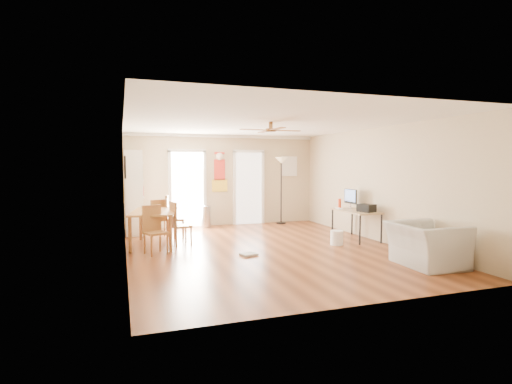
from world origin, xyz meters
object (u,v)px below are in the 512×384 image
object	(u,v)px
dining_chair_near	(156,230)
torchiere_lamp	(281,191)
dining_chair_far	(156,218)
trash_can	(206,217)
dining_chair_right_b	(181,224)
dining_table	(154,228)
wastebasket_a	(337,238)
printer	(366,208)
armchair	(426,245)
bookshelf	(134,192)
dining_chair_right_a	(175,217)
computer_desk	(356,225)

from	to	relation	value
dining_chair_near	torchiere_lamp	bearing A→B (deg)	17.68
dining_chair_far	trash_can	size ratio (longest dim) A/B	1.51
dining_chair_right_b	dining_chair_near	xyz separation A→B (m)	(-0.59, -0.71, -0.00)
dining_table	wastebasket_a	world-z (taller)	dining_table
dining_table	torchiere_lamp	bearing A→B (deg)	28.59
trash_can	wastebasket_a	bearing A→B (deg)	-56.40
trash_can	dining_chair_right_b	bearing A→B (deg)	-114.10
dining_table	dining_chair_right_b	size ratio (longest dim) A/B	1.60
printer	armchair	world-z (taller)	printer
printer	wastebasket_a	world-z (taller)	printer
printer	armchair	distance (m)	2.26
bookshelf	dining_chair_right_a	distance (m)	1.39
trash_can	dining_chair_right_a	bearing A→B (deg)	-127.18
dining_chair_right_a	dining_chair_far	xyz separation A→B (m)	(-0.41, 0.39, -0.06)
computer_desk	wastebasket_a	size ratio (longest dim) A/B	4.02
dining_chair_near	dining_table	bearing A→B (deg)	67.49
dining_table	dining_chair_right_a	xyz separation A→B (m)	(0.55, 0.76, 0.13)
dining_chair_right_b	wastebasket_a	distance (m)	3.41
bookshelf	printer	distance (m)	5.70
armchair	bookshelf	bearing A→B (deg)	46.01
computer_desk	wastebasket_a	xyz separation A→B (m)	(-0.76, -0.44, -0.18)
dining_chair_far	trash_can	distance (m)	1.72
torchiere_lamp	dining_chair_right_a	bearing A→B (deg)	-157.98
torchiere_lamp	armchair	size ratio (longest dim) A/B	1.71
trash_can	torchiere_lamp	world-z (taller)	torchiere_lamp
dining_chair_far	dining_table	bearing A→B (deg)	69.78
computer_desk	dining_chair_far	bearing A→B (deg)	156.11
bookshelf	dining_chair_right_b	xyz separation A→B (m)	(0.92, -1.83, -0.58)
bookshelf	dining_chair_near	distance (m)	2.62
dining_chair_right_b	torchiere_lamp	xyz separation A→B (m)	(3.28, 2.26, 0.51)
torchiere_lamp	wastebasket_a	xyz separation A→B (m)	(-0.06, -3.32, -0.83)
dining_chair_right_a	bookshelf	bearing A→B (deg)	56.65
dining_chair_near	computer_desk	distance (m)	4.58
bookshelf	dining_chair_far	world-z (taller)	bookshelf
dining_chair_near	torchiere_lamp	world-z (taller)	torchiere_lamp
trash_can	armchair	bearing A→B (deg)	-63.20
dining_chair_right_a	dining_chair_far	world-z (taller)	dining_chair_right_a
dining_chair_right_b	torchiere_lamp	bearing A→B (deg)	-67.01
armchair	wastebasket_a	bearing A→B (deg)	16.97
bookshelf	computer_desk	world-z (taller)	bookshelf
dining_table	printer	bearing A→B (deg)	-13.60
dining_chair_far	trash_can	xyz separation A→B (m)	(1.43, 0.94, -0.15)
dining_chair_right_b	dining_chair_far	xyz separation A→B (m)	(-0.41, 1.32, -0.02)
dining_chair_near	torchiere_lamp	distance (m)	4.90
dining_chair_near	computer_desk	bearing A→B (deg)	-18.71
printer	dining_table	bearing A→B (deg)	147.64
dining_chair_near	wastebasket_a	bearing A→B (deg)	-25.07
dining_chair_right_b	dining_chair_far	bearing A→B (deg)	5.89
dining_chair_right_a	wastebasket_a	world-z (taller)	dining_chair_right_a
dining_table	printer	distance (m)	4.75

